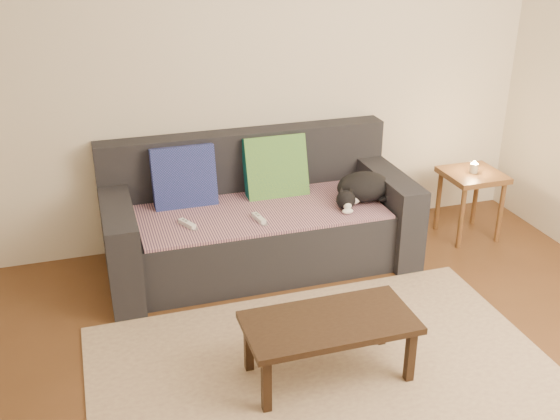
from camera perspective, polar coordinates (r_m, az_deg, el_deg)
The scene contains 13 objects.
ground at distance 3.51m, azimuth 5.29°, elevation -16.23°, with size 4.50×4.50×0.00m, color brown.
back_wall at distance 4.67m, azimuth -3.60°, elevation 12.28°, with size 4.50×0.04×2.60m, color beige.
sofa at distance 4.60m, azimuth -1.98°, elevation -0.97°, with size 2.10×0.94×0.87m.
throw_blanket at distance 4.47m, azimuth -1.69°, elevation -0.06°, with size 1.66×0.74×0.02m, color #362445.
cushion_navy at distance 4.53m, azimuth -8.37°, elevation 2.81°, with size 0.43×0.11×0.43m, color navy.
cushion_green at distance 4.67m, azimuth -0.40°, elevation 3.73°, with size 0.45×0.11×0.45m, color #0B4B49.
cat at distance 4.59m, azimuth 7.18°, elevation 1.90°, with size 0.47×0.34×0.20m.
wii_remote_a at distance 4.26m, azimuth -8.09°, elevation -1.20°, with size 0.15×0.04×0.03m, color white.
wii_remote_b at distance 4.30m, azimuth -1.85°, elevation -0.73°, with size 0.15×0.04×0.03m, color white.
side_table at distance 5.12m, azimuth 16.36°, elevation 2.21°, with size 0.42×0.42×0.52m.
candle at distance 5.08m, azimuth 16.53°, elevation 3.55°, with size 0.06×0.06×0.09m.
rug at distance 3.61m, azimuth 4.37°, elevation -14.70°, with size 2.50×1.80×0.01m, color tan.
coffee_table at distance 3.48m, azimuth 4.32°, elevation -10.13°, with size 0.90×0.45×0.36m.
Camera 1 is at (-1.09, -2.43, 2.29)m, focal length 42.00 mm.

